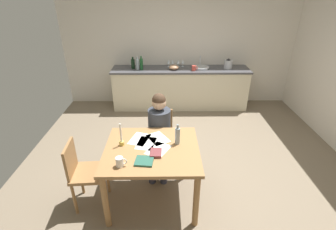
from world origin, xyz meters
name	(u,v)px	position (x,y,z in m)	size (l,w,h in m)	color
ground_plane	(187,168)	(0.00, 0.00, -0.02)	(5.20, 5.20, 0.04)	#7A6B56
wall_back	(180,47)	(0.00, 2.60, 1.30)	(5.20, 0.12, 2.60)	silver
kitchen_counter	(180,88)	(0.00, 2.24, 0.45)	(3.00, 0.64, 0.90)	beige
dining_table	(152,156)	(-0.50, -0.61, 0.65)	(1.12, 0.99, 0.76)	#9E7042
chair_at_table	(160,136)	(-0.42, 0.13, 0.49)	(0.42, 0.42, 0.87)	#9E7042
person_seated	(159,129)	(-0.43, -0.02, 0.68)	(0.34, 0.60, 1.19)	#333842
chair_side_empty	(84,171)	(-1.32, -0.69, 0.50)	(0.42, 0.42, 0.88)	#9E7042
coffee_mug	(120,162)	(-0.82, -0.93, 0.82)	(0.12, 0.08, 0.11)	white
candlestick	(121,139)	(-0.86, -0.53, 0.84)	(0.06, 0.06, 0.29)	gold
book_magazine	(156,153)	(-0.44, -0.72, 0.78)	(0.13, 0.17, 0.03)	brown
book_cookery	(144,161)	(-0.57, -0.86, 0.77)	(0.20, 0.18, 0.02)	#295B4A
paper_letter	(158,138)	(-0.43, -0.39, 0.76)	(0.21, 0.30, 0.00)	white
paper_bill	(158,150)	(-0.42, -0.64, 0.76)	(0.21, 0.30, 0.00)	white
paper_envelope	(140,139)	(-0.66, -0.40, 0.76)	(0.21, 0.30, 0.00)	white
paper_receipt	(146,143)	(-0.57, -0.50, 0.76)	(0.21, 0.30, 0.00)	white
wine_bottle_on_table	(177,136)	(-0.19, -0.51, 0.87)	(0.06, 0.06, 0.26)	#8C999E
sink_unit	(201,67)	(0.44, 2.24, 0.92)	(0.36, 0.36, 0.24)	#B2B7BC
bottle_oil	(133,64)	(-1.03, 2.26, 1.01)	(0.08, 0.08, 0.25)	black
bottle_vinegar	(138,64)	(-0.93, 2.16, 1.02)	(0.07, 0.07, 0.28)	#8C999E
bottle_wine_red	(141,64)	(-0.84, 2.16, 1.02)	(0.07, 0.07, 0.29)	#194C23
mixing_bowl	(174,67)	(-0.15, 2.17, 0.95)	(0.22, 0.22, 0.10)	tan
stovetop_kettle	(228,64)	(1.03, 2.24, 1.00)	(0.18, 0.18, 0.22)	#B7BABF
wine_glass_near_sink	(183,62)	(0.06, 2.39, 1.01)	(0.07, 0.07, 0.15)	silver
wine_glass_by_kettle	(178,62)	(-0.05, 2.39, 1.01)	(0.07, 0.07, 0.15)	silver
wine_glass_back_left	(173,62)	(-0.17, 2.39, 1.01)	(0.07, 0.07, 0.15)	silver
wine_glass_back_right	(169,62)	(-0.26, 2.39, 1.01)	(0.07, 0.07, 0.15)	silver
teacup_on_counter	(194,68)	(0.28, 2.09, 0.95)	(0.13, 0.09, 0.11)	#D84C3F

